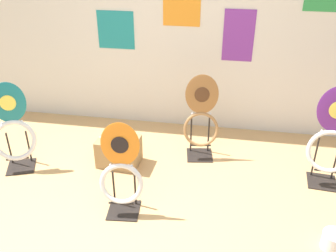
# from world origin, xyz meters

# --- Properties ---
(wall_back) EXTENTS (8.00, 0.07, 2.60)m
(wall_back) POSITION_xyz_m (0.00, 2.23, 1.30)
(wall_back) COLOR silver
(wall_back) RESTS_ON ground_plane
(toilet_seat_display_woodgrain) EXTENTS (0.40, 0.32, 0.94)m
(toilet_seat_display_woodgrain) POSITION_xyz_m (0.40, 1.51, 0.44)
(toilet_seat_display_woodgrain) COLOR black
(toilet_seat_display_woodgrain) RESTS_ON ground_plane
(toilet_seat_display_teal_sax) EXTENTS (0.46, 0.36, 0.95)m
(toilet_seat_display_teal_sax) POSITION_xyz_m (-1.46, 0.96, 0.43)
(toilet_seat_display_teal_sax) COLOR black
(toilet_seat_display_teal_sax) RESTS_ON ground_plane
(toilet_seat_display_orange_sun) EXTENTS (0.40, 0.31, 0.89)m
(toilet_seat_display_orange_sun) POSITION_xyz_m (-0.19, 0.48, 0.39)
(toilet_seat_display_orange_sun) COLOR black
(toilet_seat_display_orange_sun) RESTS_ON ground_plane
(toilet_seat_display_purple_note) EXTENTS (0.44, 0.30, 1.03)m
(toilet_seat_display_purple_note) POSITION_xyz_m (1.67, 1.22, 0.48)
(toilet_seat_display_purple_note) COLOR black
(toilet_seat_display_purple_note) RESTS_ON ground_plane
(paint_can) EXTENTS (0.19, 0.19, 0.15)m
(paint_can) POSITION_xyz_m (1.59, 0.34, 0.08)
(paint_can) COLOR silver
(paint_can) RESTS_ON ground_plane
(storage_box) EXTENTS (0.45, 0.34, 0.31)m
(storage_box) POSITION_xyz_m (-0.44, 1.20, 0.15)
(storage_box) COLOR #A37F51
(storage_box) RESTS_ON ground_plane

